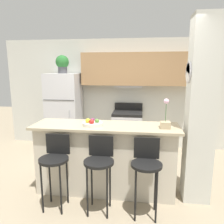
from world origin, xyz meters
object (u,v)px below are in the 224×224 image
Objects in this scene: stove_range at (127,131)px; orchid_vase at (165,121)px; bar_stool_right at (146,165)px; bar_stool_mid at (99,162)px; fruit_bowl at (92,123)px; potted_plant_on_fridge at (62,63)px; refrigerator at (64,112)px; bar_stool_left at (55,160)px.

orchid_vase is at bearing -70.84° from stove_range.
bar_stool_right is at bearing -80.38° from stove_range.
orchid_vase is (0.85, 0.42, 0.48)m from bar_stool_mid.
fruit_bowl is at bearing -179.83° from orchid_vase.
potted_plant_on_fridge reaches higher than bar_stool_right.
refrigerator is 1.10m from potted_plant_on_fridge.
refrigerator is 4.26× the size of orchid_vase.
stove_range is 1.08× the size of bar_stool_mid.
refrigerator reaches higher than bar_stool_right.
bar_stool_right is (0.38, -2.24, 0.21)m from stove_range.
bar_stool_mid is (1.26, -2.22, -0.21)m from refrigerator.
refrigerator is at bearing -179.21° from stove_range.
fruit_bowl is at bearing 44.51° from bar_stool_left.
fruit_bowl is at bearing 113.49° from bar_stool_mid.
potted_plant_on_fridge is (-0.00, 0.00, 1.10)m from refrigerator.
bar_stool_left is at bearing -135.49° from fruit_bowl.
bar_stool_mid is at bearing -154.03° from orchid_vase.
potted_plant_on_fridge reaches higher than fruit_bowl.
bar_stool_mid is at bearing 0.00° from bar_stool_left.
stove_range is 2.58× the size of orchid_vase.
orchid_vase reaches higher than fruit_bowl.
bar_stool_right is 3.41× the size of fruit_bowl.
potted_plant_on_fridge is 0.97× the size of orchid_vase.
refrigerator reaches higher than bar_stool_left.
bar_stool_left is (-0.82, -2.24, 0.21)m from stove_range.
bar_stool_mid is 0.60m from bar_stool_right.
stove_range is at bearing 77.67° from fruit_bowl.
refrigerator is 2.32m from bar_stool_left.
orchid_vase is at bearing 15.97° from bar_stool_left.
orchid_vase is (2.11, -1.80, -0.83)m from potted_plant_on_fridge.
orchid_vase reaches higher than bar_stool_mid.
stove_range is at bearing 99.62° from bar_stool_right.
refrigerator is at bearing -61.24° from potted_plant_on_fridge.
fruit_bowl is (0.42, 0.41, 0.41)m from bar_stool_left.
potted_plant_on_fridge reaches higher than refrigerator.
orchid_vase is at bearing 25.97° from bar_stool_mid.
bar_stool_mid is 1.06m from orchid_vase.
bar_stool_mid is at bearing 180.00° from bar_stool_right.
bar_stool_right is at bearing 0.00° from bar_stool_left.
fruit_bowl is (-1.03, -0.00, -0.07)m from orchid_vase.
bar_stool_mid is at bearing -66.51° from fruit_bowl.
bar_stool_left is at bearing 180.00° from bar_stool_mid.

